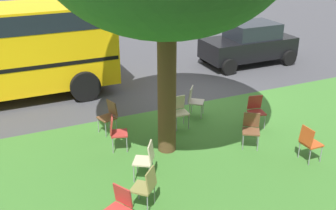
% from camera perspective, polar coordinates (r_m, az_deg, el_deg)
% --- Properties ---
extents(ground, '(80.00, 80.00, 0.00)m').
position_cam_1_polar(ground, '(13.03, 4.34, 0.73)').
color(ground, '#424247').
extents(grass_verge, '(48.00, 6.00, 0.01)m').
position_cam_1_polar(grass_verge, '(10.62, 12.60, -5.39)').
color(grass_verge, '#3D752D').
rests_on(grass_verge, ground).
extents(chair_0, '(0.57, 0.56, 0.88)m').
position_cam_1_polar(chair_0, '(7.48, -6.89, -13.90)').
color(chair_0, '#B7332D').
rests_on(chair_0, ground).
extents(chair_1, '(0.52, 0.52, 0.88)m').
position_cam_1_polar(chair_1, '(9.98, -7.31, -3.60)').
color(chair_1, '#B7332D').
rests_on(chair_1, ground).
extents(chair_2, '(0.43, 0.42, 0.88)m').
position_cam_1_polar(chair_2, '(9.98, 19.25, -4.84)').
color(chair_2, '#C64C1E').
rests_on(chair_2, ground).
extents(chair_3, '(0.58, 0.58, 0.88)m').
position_cam_1_polar(chair_3, '(11.73, 3.71, 0.82)').
color(chair_3, '#ADA393').
rests_on(chair_3, ground).
extents(chair_4, '(0.52, 0.52, 0.88)m').
position_cam_1_polar(chair_4, '(10.86, -8.29, -1.32)').
color(chair_4, brown).
rests_on(chair_4, ground).
extents(chair_5, '(0.58, 0.57, 0.88)m').
position_cam_1_polar(chair_5, '(8.79, -3.08, -7.46)').
color(chair_5, beige).
rests_on(chair_5, ground).
extents(chair_6, '(0.57, 0.58, 0.88)m').
position_cam_1_polar(chair_6, '(10.27, 11.60, -3.10)').
color(chair_6, brown).
rests_on(chair_6, ground).
extents(chair_7, '(0.50, 0.50, 0.88)m').
position_cam_1_polar(chair_7, '(11.33, 12.25, -0.55)').
color(chair_7, '#B7332D').
rests_on(chair_7, ground).
extents(chair_8, '(0.59, 0.59, 0.88)m').
position_cam_1_polar(chair_8, '(7.95, -3.10, -11.20)').
color(chair_8, olive).
rests_on(chair_8, ground).
extents(chair_9, '(0.44, 0.44, 0.88)m').
position_cam_1_polar(chair_9, '(11.05, 1.59, -0.61)').
color(chair_9, beige).
rests_on(chair_9, ground).
extents(parked_car, '(3.70, 1.92, 1.65)m').
position_cam_1_polar(parked_car, '(16.66, 11.33, 8.49)').
color(parked_car, black).
rests_on(parked_car, ground).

